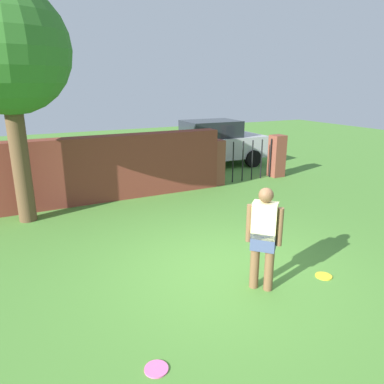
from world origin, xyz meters
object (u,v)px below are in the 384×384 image
at_px(person, 264,235).
at_px(frisbee_yellow, 324,276).
at_px(car, 211,144).
at_px(tree, 5,52).
at_px(frisbee_pink, 156,369).

xyz_separation_m(person, frisbee_yellow, (1.14, -0.19, -0.89)).
relative_size(person, car, 0.38).
height_order(tree, frisbee_pink, tree).
relative_size(frisbee_yellow, frisbee_pink, 1.00).
height_order(person, car, car).
bearing_deg(car, tree, 27.06).
distance_m(tree, frisbee_yellow, 7.46).
relative_size(tree, car, 1.18).
bearing_deg(car, frisbee_pink, 58.79).
distance_m(person, frisbee_pink, 2.40).
height_order(tree, frisbee_yellow, tree).
bearing_deg(frisbee_pink, frisbee_yellow, 11.58).
relative_size(tree, frisbee_yellow, 18.63).
distance_m(person, frisbee_yellow, 1.46).
height_order(person, frisbee_pink, person).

